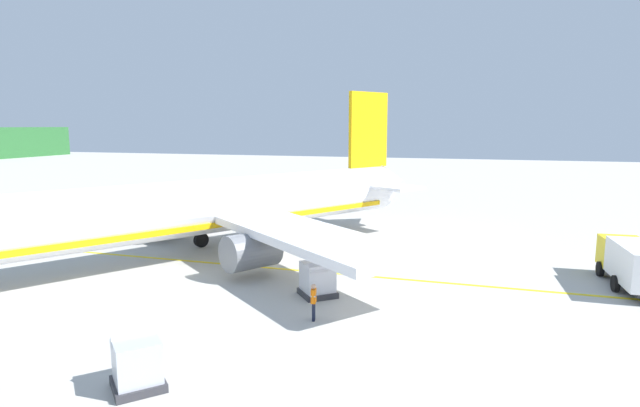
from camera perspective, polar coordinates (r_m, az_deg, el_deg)
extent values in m
cylinder|color=white|center=(35.80, -13.55, -0.41)|extent=(32.21, 22.88, 3.80)
cone|color=white|center=(47.72, 7.96, 2.46)|extent=(4.45, 4.45, 3.23)
cube|color=white|center=(29.34, -1.91, -3.48)|extent=(13.83, 15.44, 0.50)
cylinder|color=slate|center=(30.78, -7.72, -5.26)|extent=(3.88, 3.59, 2.20)
cube|color=white|center=(44.94, -16.48, 0.43)|extent=(11.58, 16.43, 0.50)
cylinder|color=slate|center=(41.94, -17.15, -1.83)|extent=(3.88, 3.59, 2.20)
cube|color=#F2B20C|center=(45.19, 5.43, 8.20)|extent=(3.88, 2.71, 6.50)
cube|color=white|center=(45.48, 5.35, 2.20)|extent=(8.37, 10.46, 0.24)
cube|color=#F2B20C|center=(35.98, -13.50, -2.06)|extent=(29.09, 20.75, 0.36)
cylinder|color=black|center=(34.85, -9.24, -5.48)|extent=(1.11, 0.89, 1.10)
cylinder|color=gray|center=(34.66, -9.27, -4.20)|extent=(0.20, 0.20, 0.50)
cylinder|color=black|center=(39.29, -13.15, -3.98)|extent=(1.11, 0.89, 1.10)
cylinder|color=gray|center=(39.13, -13.19, -2.84)|extent=(0.20, 0.20, 0.50)
cube|color=yellow|center=(35.72, 30.55, -4.68)|extent=(1.90, 2.28, 1.80)
cube|color=#192333|center=(36.44, 30.22, -3.83)|extent=(0.16, 1.85, 0.94)
cube|color=white|center=(32.66, 32.16, -5.76)|extent=(4.84, 2.41, 2.04)
cube|color=#262628|center=(33.75, 31.54, -7.21)|extent=(6.60, 1.84, 0.16)
cylinder|color=black|center=(35.37, 28.83, -6.43)|extent=(0.91, 0.32, 0.90)
cylinder|color=black|center=(32.61, 30.14, -7.75)|extent=(0.91, 0.32, 0.90)
cube|color=#333338|center=(19.79, -19.65, -18.48)|extent=(2.38, 2.38, 0.30)
cube|color=#B2B7C1|center=(19.42, -19.79, -16.18)|extent=(2.10, 2.10, 1.45)
cube|color=#B2B7C1|center=(19.66, -20.14, -14.06)|extent=(1.51, 1.48, 0.55)
cube|color=#333338|center=(27.70, -0.28, -9.98)|extent=(2.45, 2.45, 0.30)
cube|color=silver|center=(27.42, -0.28, -8.18)|extent=(2.17, 2.17, 1.52)
cube|color=silver|center=(26.77, 0.16, -7.23)|extent=(1.48, 1.60, 0.56)
cylinder|color=#191E33|center=(24.38, -0.69, -11.92)|extent=(0.14, 0.14, 0.88)
cylinder|color=#191E33|center=(24.22, -0.75, -12.06)|extent=(0.14, 0.14, 0.88)
cube|color=orange|center=(24.04, -0.72, -10.28)|extent=(0.47, 0.29, 0.66)
cube|color=silver|center=(24.03, -0.72, -10.21)|extent=(0.48, 0.30, 0.06)
sphere|color=tan|center=(23.90, -0.72, -9.27)|extent=(0.24, 0.24, 0.24)
cylinder|color=orange|center=(24.28, -0.63, -10.00)|extent=(0.09, 0.09, 0.62)
cylinder|color=orange|center=(23.78, -0.81, -10.42)|extent=(0.09, 0.09, 0.62)
cube|color=yellow|center=(33.32, -6.82, -7.06)|extent=(0.30, 60.00, 0.01)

